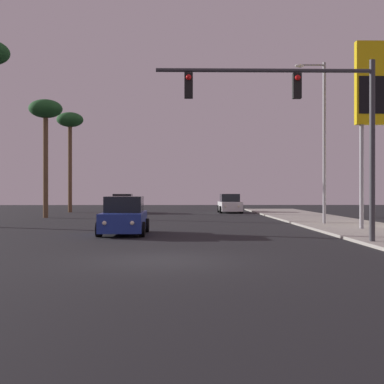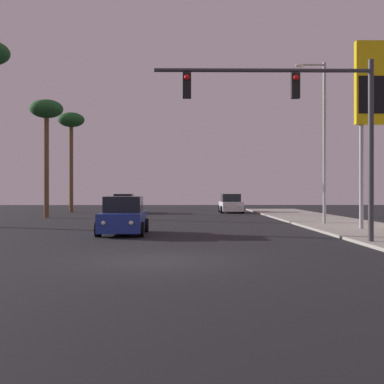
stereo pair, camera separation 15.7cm
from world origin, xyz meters
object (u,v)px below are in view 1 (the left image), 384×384
(car_blue, at_px, (124,217))
(palm_tree_far, at_px, (70,125))
(car_red, at_px, (123,204))
(gas_station_sign, at_px, (376,94))
(car_white, at_px, (230,204))
(traffic_light_mast, at_px, (309,112))
(street_lamp, at_px, (322,134))
(palm_tree_mid, at_px, (46,115))

(car_blue, xyz_separation_m, palm_tree_far, (-7.63, 25.04, 7.14))
(car_red, bearing_deg, gas_station_sign, 123.26)
(car_white, relative_size, gas_station_sign, 0.48)
(car_blue, bearing_deg, gas_station_sign, -171.77)
(traffic_light_mast, bearing_deg, gas_station_sign, 53.73)
(car_blue, distance_m, gas_station_sign, 13.40)
(car_blue, xyz_separation_m, gas_station_sign, (11.92, 1.84, 5.86))
(street_lamp, height_order, palm_tree_mid, street_lamp)
(palm_tree_far, relative_size, palm_tree_mid, 1.06)
(palm_tree_mid, bearing_deg, street_lamp, -27.08)
(gas_station_sign, bearing_deg, palm_tree_far, 130.11)
(car_white, xyz_separation_m, street_lamp, (3.58, -17.76, 4.36))
(palm_tree_mid, bearing_deg, traffic_light_mast, -53.88)
(palm_tree_far, xyz_separation_m, palm_tree_mid, (0.34, -10.00, -0.49))
(car_blue, height_order, palm_tree_mid, palm_tree_mid)
(car_blue, distance_m, traffic_light_mast, 9.42)
(street_lamp, bearing_deg, car_white, 101.38)
(car_white, distance_m, gas_station_sign, 23.26)
(car_blue, relative_size, street_lamp, 0.48)
(car_red, bearing_deg, traffic_light_mast, 108.40)
(traffic_light_mast, relative_size, palm_tree_far, 0.86)
(car_white, relative_size, car_blue, 1.00)
(car_red, xyz_separation_m, car_blue, (2.67, -23.43, 0.00))
(palm_tree_far, bearing_deg, car_blue, -73.05)
(car_blue, bearing_deg, traffic_light_mast, 146.00)
(car_blue, distance_m, palm_tree_far, 27.13)
(car_white, xyz_separation_m, gas_station_sign, (5.10, -21.92, 5.86))
(traffic_light_mast, xyz_separation_m, palm_tree_mid, (-14.41, 19.74, 2.66))
(gas_station_sign, bearing_deg, street_lamp, 110.13)
(street_lamp, relative_size, palm_tree_mid, 1.05)
(car_white, bearing_deg, palm_tree_far, -6.35)
(palm_tree_far, bearing_deg, car_red, -17.88)
(gas_station_sign, bearing_deg, car_red, 124.02)
(traffic_light_mast, height_order, street_lamp, street_lamp)
(traffic_light_mast, height_order, gas_station_sign, gas_station_sign)
(traffic_light_mast, xyz_separation_m, gas_station_sign, (4.80, 6.54, 1.86))
(car_red, height_order, palm_tree_mid, palm_tree_mid)
(gas_station_sign, bearing_deg, traffic_light_mast, -126.27)
(car_blue, relative_size, traffic_light_mast, 0.55)
(street_lamp, xyz_separation_m, palm_tree_far, (-18.02, 19.04, 2.78))
(traffic_light_mast, bearing_deg, car_white, 90.61)
(street_lamp, distance_m, palm_tree_far, 26.36)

